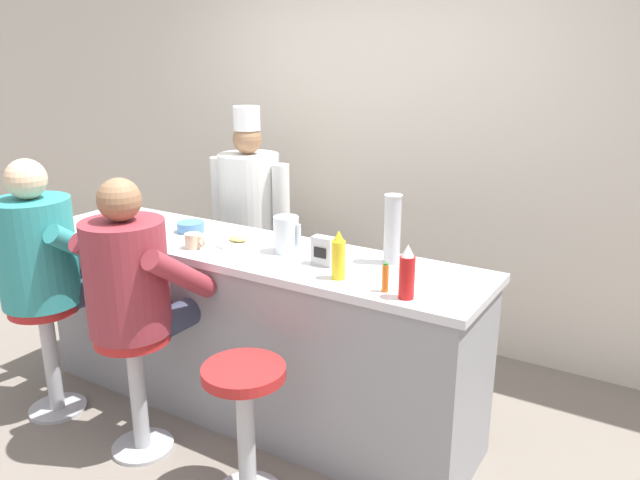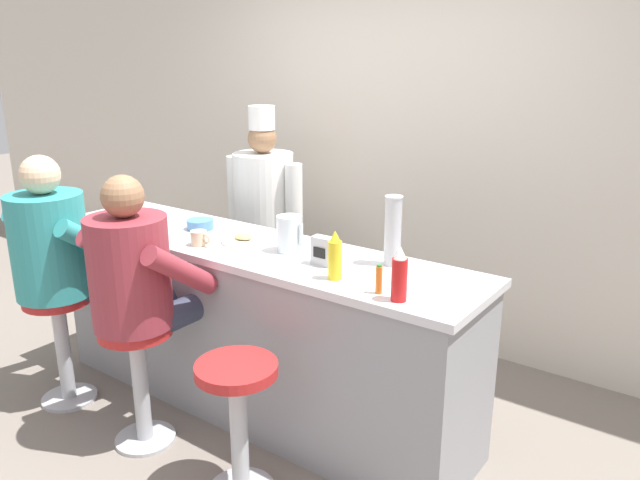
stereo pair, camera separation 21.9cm
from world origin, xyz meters
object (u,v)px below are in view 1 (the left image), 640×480
(water_pitcher_clear, at_px, (286,234))
(diner_seated_teal, at_px, (43,260))
(empty_stool_round, at_px, (245,412))
(mustard_bottle_yellow, at_px, (338,256))
(coffee_mug_tan, at_px, (194,241))
(napkin_dispenser_chrome, at_px, (323,251))
(breakfast_plate, at_px, (238,242))
(cereal_bowl, at_px, (191,227))
(hot_sauce_bottle_orange, at_px, (385,278))
(cup_stack_steel, at_px, (392,229))
(cook_in_whites_near, at_px, (250,216))
(ketchup_bottle_red, at_px, (407,273))
(diner_seated_maroon, at_px, (133,287))

(water_pitcher_clear, height_order, diner_seated_teal, diner_seated_teal)
(diner_seated_teal, bearing_deg, empty_stool_round, -1.43)
(mustard_bottle_yellow, height_order, coffee_mug_tan, mustard_bottle_yellow)
(napkin_dispenser_chrome, bearing_deg, mustard_bottle_yellow, -38.81)
(breakfast_plate, relative_size, cereal_bowl, 1.49)
(napkin_dispenser_chrome, height_order, diner_seated_teal, diner_seated_teal)
(hot_sauce_bottle_orange, height_order, empty_stool_round, hot_sauce_bottle_orange)
(cereal_bowl, distance_m, cup_stack_steel, 1.22)
(napkin_dispenser_chrome, bearing_deg, water_pitcher_clear, 165.26)
(hot_sauce_bottle_orange, bearing_deg, water_pitcher_clear, 161.18)
(diner_seated_teal, xyz_separation_m, cook_in_whites_near, (0.36, 1.32, -0.01))
(mustard_bottle_yellow, relative_size, diner_seated_teal, 0.16)
(breakfast_plate, relative_size, coffee_mug_tan, 1.79)
(cup_stack_steel, relative_size, empty_stool_round, 0.52)
(cereal_bowl, relative_size, coffee_mug_tan, 1.20)
(empty_stool_round, relative_size, cook_in_whites_near, 0.41)
(cup_stack_steel, height_order, empty_stool_round, cup_stack_steel)
(empty_stool_round, bearing_deg, diner_seated_teal, 178.57)
(ketchup_bottle_red, bearing_deg, coffee_mug_tan, 177.77)
(water_pitcher_clear, relative_size, cook_in_whites_near, 0.12)
(hot_sauce_bottle_orange, distance_m, diner_seated_teal, 1.87)
(diner_seated_maroon, bearing_deg, ketchup_bottle_red, 15.76)
(ketchup_bottle_red, xyz_separation_m, cup_stack_steel, (-0.25, 0.37, 0.06))
(diner_seated_teal, height_order, empty_stool_round, diner_seated_teal)
(breakfast_plate, distance_m, cook_in_whites_near, 0.91)
(cereal_bowl, relative_size, diner_seated_maroon, 0.11)
(ketchup_bottle_red, distance_m, cup_stack_steel, 0.45)
(ketchup_bottle_red, bearing_deg, empty_stool_round, -145.92)
(cup_stack_steel, xyz_separation_m, cook_in_whites_near, (-1.33, 0.60, -0.25))
(napkin_dispenser_chrome, bearing_deg, cereal_bowl, 174.39)
(water_pitcher_clear, bearing_deg, diner_seated_teal, -152.69)
(hot_sauce_bottle_orange, height_order, breakfast_plate, hot_sauce_bottle_orange)
(mustard_bottle_yellow, height_order, hot_sauce_bottle_orange, mustard_bottle_yellow)
(coffee_mug_tan, bearing_deg, empty_stool_round, -33.51)
(diner_seated_maroon, distance_m, cook_in_whites_near, 1.36)
(water_pitcher_clear, height_order, cup_stack_steel, cup_stack_steel)
(mustard_bottle_yellow, xyz_separation_m, diner_seated_teal, (-1.58, -0.41, -0.18))
(ketchup_bottle_red, bearing_deg, diner_seated_maroon, -164.24)
(ketchup_bottle_red, xyz_separation_m, napkin_dispenser_chrome, (-0.51, 0.18, -0.04))
(empty_stool_round, height_order, cook_in_whites_near, cook_in_whites_near)
(water_pitcher_clear, relative_size, empty_stool_round, 0.29)
(diner_seated_maroon, height_order, empty_stool_round, diner_seated_maroon)
(coffee_mug_tan, relative_size, cup_stack_steel, 0.38)
(breakfast_plate, distance_m, diner_seated_teal, 1.04)
(coffee_mug_tan, xyz_separation_m, empty_stool_round, (0.66, -0.43, -0.57))
(water_pitcher_clear, xyz_separation_m, cereal_bowl, (-0.68, 0.02, -0.07))
(mustard_bottle_yellow, distance_m, empty_stool_round, 0.80)
(ketchup_bottle_red, bearing_deg, mustard_bottle_yellow, 171.54)
(breakfast_plate, bearing_deg, diner_seated_maroon, -107.53)
(breakfast_plate, xyz_separation_m, coffee_mug_tan, (-0.16, -0.18, 0.03))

